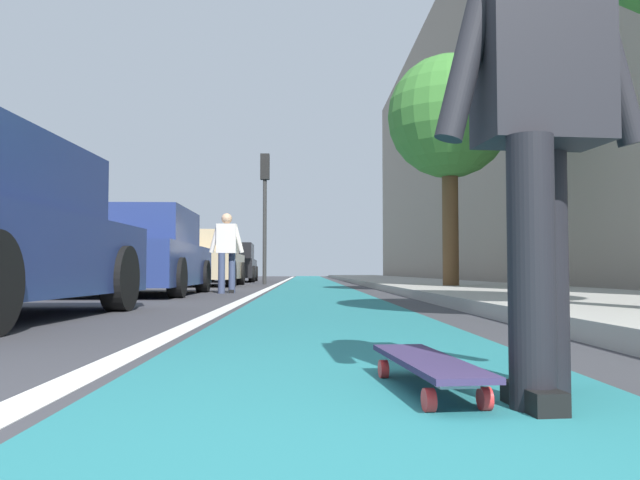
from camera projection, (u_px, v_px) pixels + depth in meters
ground_plane at (316, 295)px, 10.96m from camera, size 80.00×80.00×0.00m
bike_lane_paint at (310, 282)px, 24.94m from camera, size 56.00×1.81×0.00m
lane_stripe_white at (279, 284)px, 20.92m from camera, size 52.00×0.16×0.01m
sidewalk_curb at (413, 283)px, 19.01m from camera, size 52.00×3.20×0.13m
building_facade at (465, 127)px, 23.33m from camera, size 40.00×1.20×11.26m
skateboard at (427, 365)px, 2.19m from camera, size 0.86×0.28×0.11m
skater_person at (540, 108)px, 2.09m from camera, size 0.48×0.72×1.64m
parked_car_mid at (139, 254)px, 11.11m from camera, size 4.28×2.04×1.47m
parked_car_far at (204, 260)px, 17.84m from camera, size 4.35×2.01×1.50m
parked_car_end at (231, 264)px, 24.79m from camera, size 4.61×2.10×1.46m
traffic_light at (265, 194)px, 20.03m from camera, size 0.33×0.28×4.06m
street_tree_mid at (449, 118)px, 12.49m from camera, size 2.39×2.39×4.60m
pedestrian_distant at (227, 247)px, 11.97m from camera, size 0.42×0.65×1.49m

